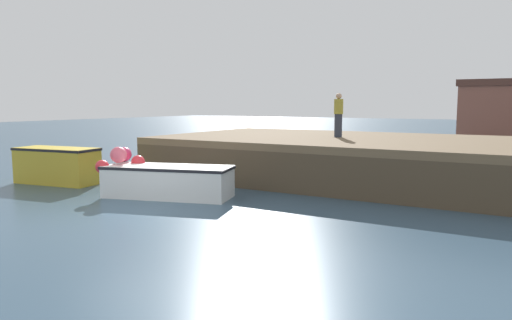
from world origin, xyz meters
TOP-DOWN VIEW (x-y plane):
  - ground at (0.00, 0.00)m, footprint 120.00×160.00m
  - pier at (2.93, 7.98)m, footprint 14.01×7.98m
  - fishing_boat_near_left at (-5.58, 2.14)m, footprint 3.15×1.61m
  - fishing_boat_near_right at (-0.66, 2.17)m, footprint 4.16×2.38m
  - dockworker at (2.43, 8.47)m, footprint 0.34×0.34m

SIDE VIEW (x-z plane):
  - ground at x=0.00m, z-range -0.10..0.00m
  - fishing_boat_near_right at x=-0.66m, z-range -0.20..1.30m
  - fishing_boat_near_left at x=-5.58m, z-range 0.04..1.30m
  - pier at x=2.93m, z-range 0.53..2.06m
  - dockworker at x=2.43m, z-range 1.54..3.19m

